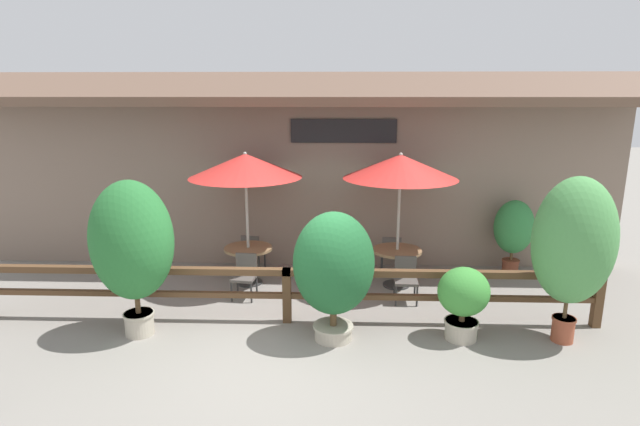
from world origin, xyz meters
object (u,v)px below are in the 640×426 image
chair_middle_streetside (406,277)px  potted_plant_broad_leaf (574,243)px  dining_table_near (248,254)px  potted_plant_corner_fern (463,298)px  dining_table_middle (397,257)px  potted_plant_tall_tropical (514,229)px  potted_plant_entrance_palm (334,266)px  patio_umbrella_near (245,166)px  chair_near_streetside (245,274)px  chair_near_wallside (252,251)px  patio_umbrella_middle (400,167)px  chair_middle_wallside (391,252)px  potted_plant_small_flowering (132,243)px

chair_middle_streetside → potted_plant_broad_leaf: 2.93m
dining_table_near → potted_plant_corner_fern: potted_plant_corner_fern is taller
dining_table_middle → potted_plant_tall_tropical: bearing=17.4°
potted_plant_corner_fern → potted_plant_entrance_palm: (-2.01, -0.08, 0.52)m
patio_umbrella_near → potted_plant_tall_tropical: size_ratio=1.67×
chair_near_streetside → chair_near_wallside: size_ratio=1.00×
patio_umbrella_middle → dining_table_middle: (0.00, 0.00, -1.80)m
potted_plant_broad_leaf → chair_middle_wallside: bearing=128.6°
patio_umbrella_near → dining_table_middle: patio_umbrella_near is taller
patio_umbrella_middle → potted_plant_small_flowering: bearing=-152.8°
chair_middle_wallside → potted_plant_entrance_palm: bearing=71.5°
chair_near_streetside → potted_plant_entrance_palm: potted_plant_entrance_palm is taller
potted_plant_broad_leaf → potted_plant_corner_fern: 1.82m
dining_table_near → chair_near_wallside: 0.73m
dining_table_near → chair_middle_wallside: bearing=13.6°
chair_near_wallside → chair_middle_streetside: 3.45m
patio_umbrella_near → dining_table_near: 1.80m
chair_near_streetside → chair_middle_wallside: (2.90, 1.42, 0.00)m
patio_umbrella_middle → chair_middle_streetside: patio_umbrella_middle is taller
chair_near_wallside → potted_plant_small_flowering: (-1.33, -2.98, 1.07)m
chair_near_streetside → chair_middle_wallside: size_ratio=1.00×
chair_near_streetside → chair_middle_streetside: bearing=4.8°
patio_umbrella_near → chair_middle_wallside: (2.95, 0.71, -1.96)m
patio_umbrella_middle → dining_table_middle: size_ratio=2.77×
dining_table_middle → potted_plant_small_flowering: bearing=-152.8°
chair_near_wallside → potted_plant_tall_tropical: size_ratio=0.52×
potted_plant_corner_fern → potted_plant_broad_leaf: bearing=-0.8°
dining_table_near → dining_table_middle: (2.98, -0.03, 0.00)m
potted_plant_corner_fern → dining_table_middle: bearing=109.2°
chair_middle_streetside → chair_middle_wallside: (-0.12, 1.49, 0.00)m
potted_plant_small_flowering → potted_plant_entrance_palm: 3.13m
chair_near_streetside → dining_table_middle: 3.01m
patio_umbrella_middle → chair_near_wallside: bearing=166.1°
chair_near_wallside → potted_plant_broad_leaf: (5.37, -2.98, 1.15)m
dining_table_near → potted_plant_broad_leaf: 5.87m
chair_near_streetside → chair_near_wallside: (-0.10, 1.43, 0.00)m
chair_near_wallside → dining_table_middle: chair_near_wallside is taller
chair_near_streetside → potted_plant_tall_tropical: size_ratio=0.52×
dining_table_near → potted_plant_entrance_palm: potted_plant_entrance_palm is taller
patio_umbrella_near → potted_plant_small_flowering: patio_umbrella_near is taller
potted_plant_broad_leaf → potted_plant_corner_fern: (-1.57, 0.02, -0.92)m
potted_plant_tall_tropical → dining_table_near: bearing=-172.2°
potted_plant_entrance_palm → dining_table_near: bearing=126.8°
patio_umbrella_near → potted_plant_entrance_palm: 3.14m
dining_table_near → chair_near_streetside: size_ratio=1.16×
patio_umbrella_near → potted_plant_broad_leaf: size_ratio=1.03×
chair_near_streetside → potted_plant_small_flowering: bearing=-126.4°
patio_umbrella_near → chair_middle_streetside: bearing=-14.3°
patio_umbrella_near → patio_umbrella_middle: (2.98, -0.03, 0.00)m
patio_umbrella_near → potted_plant_entrance_palm: size_ratio=1.30×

